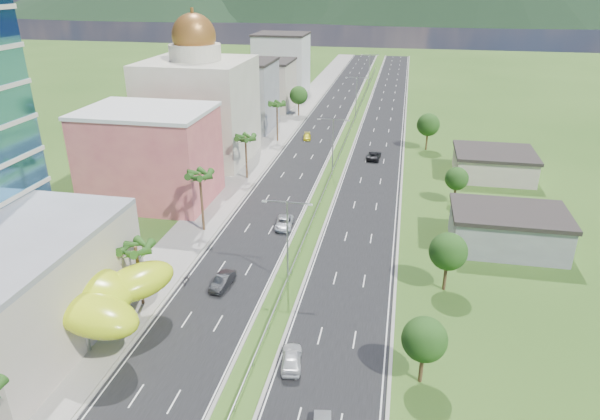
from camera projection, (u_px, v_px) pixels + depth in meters
The scene contains 33 objects.
ground at pixel (268, 330), 57.66m from camera, with size 500.00×500.00×0.00m, color #2D5119.
road_left at pixel (325, 122), 139.84m from camera, with size 11.00×260.00×0.04m, color black.
road_right at pixel (383, 124), 137.20m from camera, with size 11.00×260.00×0.04m, color black.
sidewalk_left at pixel (289, 120), 141.49m from camera, with size 7.00×260.00×0.12m, color gray.
median_guardrail at pixel (345, 140), 122.09m from camera, with size 0.10×216.06×0.76m.
streetlight_median_b at pixel (287, 233), 63.93m from camera, with size 6.04×0.25×11.00m.
streetlight_median_c at pixel (333, 141), 99.87m from camera, with size 6.04×0.25×11.00m.
streetlight_median_d at pixel (356, 93), 140.30m from camera, with size 6.04×0.25×11.00m.
streetlight_median_e at pixel (369, 67), 180.74m from camera, with size 6.04×0.25×11.00m.
lime_canopy at pixel (71, 291), 55.58m from camera, with size 18.00×15.00×7.40m.
pink_shophouse at pixel (150, 157), 88.33m from camera, with size 20.00×15.00×15.00m, color #C04F58.
domed_building at pixel (199, 104), 107.44m from camera, with size 20.00×20.00×28.70m.
midrise_grey at pixel (241, 96), 131.08m from camera, with size 16.00×15.00×16.00m, color gray.
midrise_beige at pixel (264, 85), 151.45m from camera, with size 16.00×15.00×13.00m, color #BCAE9A.
midrise_white at pixel (282, 64), 171.11m from camera, with size 16.00×15.00×18.00m, color silver.
shed_near at pixel (507, 231), 74.18m from camera, with size 15.00×10.00×5.00m, color gray.
shed_far at pixel (493, 165), 100.91m from camera, with size 14.00×12.00×4.40m, color #BCAE9A.
palm_tree_b at pixel (136, 250), 59.35m from camera, with size 3.60×3.60×8.10m.
palm_tree_c at pixel (200, 177), 76.74m from camera, with size 3.60×3.60×9.60m.
palm_tree_d at pixel (245, 139), 97.79m from camera, with size 3.60×3.60×8.60m.
palm_tree_e at pixel (277, 106), 119.94m from camera, with size 3.60×3.60×9.40m.
leafy_tree_lfar at pixel (299, 95), 143.50m from camera, with size 4.90×4.90×8.05m.
leafy_tree_ra at pixel (424, 340), 48.43m from camera, with size 4.20×4.20×6.90m.
leafy_tree_rb at pixel (448, 252), 63.01m from camera, with size 4.55×4.55×7.47m.
leafy_tree_rc at pixel (457, 179), 87.97m from camera, with size 3.85×3.85×6.33m.
leafy_tree_rd at pixel (428, 125), 115.14m from camera, with size 4.90×4.90×8.05m.
mountain_ridge at pixel (468, 21), 451.42m from camera, with size 860.00×140.00×90.00m, color black, non-canonical shape.
car_dark_left at pixel (223, 281), 65.24m from camera, with size 1.67×4.78×1.57m, color black.
car_silver_mid_left at pixel (284, 223), 80.76m from camera, with size 2.41×5.23×1.45m, color #B9BBC1.
car_yellow_far_left at pixel (307, 137), 124.51m from camera, with size 1.71×4.21×1.22m, color yellow.
car_white_near_right at pixel (292, 358), 52.03m from camera, with size 1.93×4.80×1.64m, color silver.
car_dark_far_right at pixel (374, 155), 110.90m from camera, with size 2.56×5.54×1.54m, color black.
motorcycle at pixel (186, 278), 66.17m from camera, with size 0.64×2.10×1.35m, color black.
Camera 1 is at (12.53, -46.04, 35.02)m, focal length 32.00 mm.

